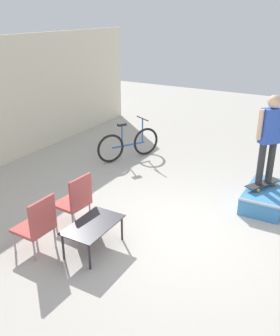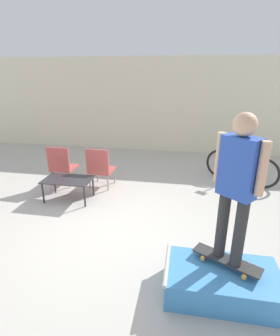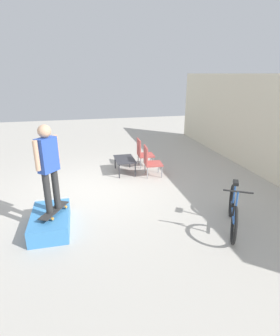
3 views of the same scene
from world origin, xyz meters
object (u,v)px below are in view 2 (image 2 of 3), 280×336
at_px(patio_chair_left, 62,165).
at_px(bicycle, 241,167).
at_px(skate_ramp_box, 221,282).
at_px(coffee_table, 68,181).
at_px(skateboard_on_ramp, 226,260).
at_px(person_skater, 237,180).
at_px(patio_chair_right, 100,167).

bearing_deg(patio_chair_left, bicycle, -166.41).
relative_size(skate_ramp_box, patio_chair_left, 1.40).
bearing_deg(coffee_table, skateboard_on_ramp, -33.96).
xyz_separation_m(person_skater, coffee_table, (-2.88, 1.94, -1.03)).
height_order(skate_ramp_box, patio_chair_left, patio_chair_left).
bearing_deg(person_skater, patio_chair_left, -177.44).
height_order(skateboard_on_ramp, bicycle, bicycle).
bearing_deg(patio_chair_left, coffee_table, 125.20).
distance_m(person_skater, coffee_table, 3.62).
bearing_deg(coffee_table, bicycle, 23.27).
height_order(patio_chair_left, patio_chair_right, same).
height_order(person_skater, patio_chair_left, person_skater).
bearing_deg(skateboard_on_ramp, skate_ramp_box, -84.87).
relative_size(skateboard_on_ramp, bicycle, 0.51).
xyz_separation_m(skateboard_on_ramp, person_skater, (-0.00, 0.00, 1.02)).
bearing_deg(person_skater, coffee_table, -173.06).
bearing_deg(skate_ramp_box, bicycle, 77.23).
distance_m(skateboard_on_ramp, bicycle, 3.60).
height_order(skate_ramp_box, patio_chair_right, patio_chair_right).
distance_m(skateboard_on_ramp, patio_chair_right, 3.59).
bearing_deg(skateboard_on_ramp, person_skater, -151.46).
xyz_separation_m(patio_chair_left, patio_chair_right, (0.93, 0.00, 0.00)).
distance_m(patio_chair_left, bicycle, 4.21).
bearing_deg(patio_chair_left, skate_ramp_box, 142.02).
xyz_separation_m(skate_ramp_box, patio_chair_right, (-2.38, 2.75, 0.33)).
bearing_deg(patio_chair_right, skateboard_on_ramp, 136.68).
bearing_deg(coffee_table, person_skater, -33.96).
height_order(coffee_table, patio_chair_left, patio_chair_left).
bearing_deg(patio_chair_left, patio_chair_right, -178.22).
bearing_deg(skateboard_on_ramp, patio_chair_left, 170.20).
relative_size(coffee_table, bicycle, 0.63).
bearing_deg(patio_chair_left, person_skater, 143.42).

